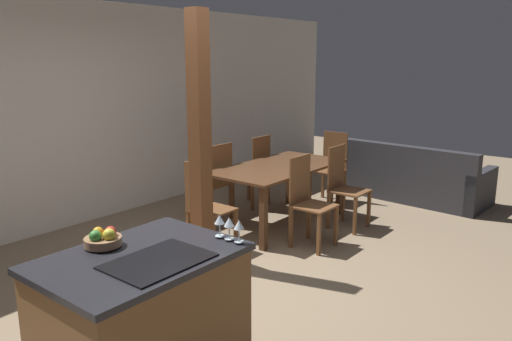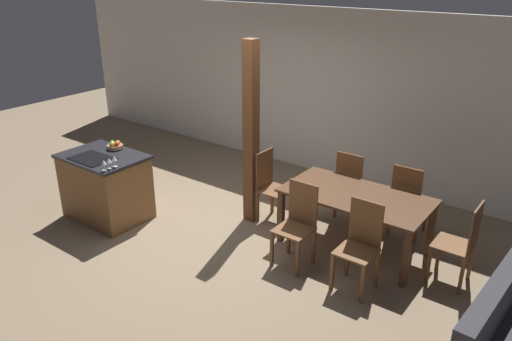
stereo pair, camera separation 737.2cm
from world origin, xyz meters
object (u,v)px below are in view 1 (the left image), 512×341
at_px(dining_chair_near_right, 344,186).
at_px(couch, 411,180).
at_px(fruit_bowl, 103,239).
at_px(wine_glass_near, 239,226).
at_px(kitchen_island, 143,327).
at_px(wine_glass_middle, 229,223).
at_px(timber_post, 200,143).
at_px(dining_chair_near_left, 308,200).
at_px(dining_chair_foot_end, 331,166).
at_px(dining_chair_head_end, 207,207).
at_px(wine_glass_far, 220,220).
at_px(dining_chair_far_left, 215,181).
at_px(dining_table, 278,173).
at_px(dining_chair_far_right, 255,170).

distance_m(dining_chair_near_right, couch, 1.76).
relative_size(fruit_bowl, wine_glass_near, 1.58).
bearing_deg(fruit_bowl, kitchen_island, -78.02).
bearing_deg(dining_chair_near_right, wine_glass_middle, -164.17).
height_order(wine_glass_near, timber_post, timber_post).
distance_m(dining_chair_near_left, timber_post, 1.41).
xyz_separation_m(dining_chair_near_right, dining_chair_foot_end, (0.86, 0.69, 0.00)).
distance_m(fruit_bowl, dining_chair_head_end, 2.23).
bearing_deg(wine_glass_middle, couch, 8.34).
distance_m(wine_glass_far, dining_chair_head_end, 2.08).
height_order(fruit_bowl, dining_chair_foot_end, fruit_bowl).
relative_size(wine_glass_middle, dining_chair_far_left, 0.14).
bearing_deg(timber_post, kitchen_island, -145.17).
height_order(fruit_bowl, dining_chair_head_end, fruit_bowl).
bearing_deg(couch, kitchen_island, 98.49).
bearing_deg(dining_chair_near_right, dining_chair_near_left, 180.00).
xyz_separation_m(wine_glass_far, dining_table, (2.64, 1.47, -0.40)).
bearing_deg(wine_glass_far, fruit_bowl, 141.48).
height_order(dining_chair_near_left, couch, dining_chair_near_left).
bearing_deg(dining_chair_foot_end, wine_glass_middle, -68.33).
height_order(dining_chair_far_left, dining_chair_head_end, same).
relative_size(dining_chair_foot_end, timber_post, 0.40).
bearing_deg(dining_chair_far_right, wine_glass_far, 35.42).
relative_size(wine_glass_near, dining_chair_near_left, 0.14).
bearing_deg(wine_glass_far, dining_chair_near_right, 14.42).
bearing_deg(dining_table, dining_chair_foot_end, 0.00).
height_order(kitchen_island, dining_chair_foot_end, dining_chair_foot_end).
height_order(kitchen_island, wine_glass_far, wine_glass_far).
bearing_deg(wine_glass_near, fruit_bowl, 132.61).
height_order(dining_chair_near_right, couch, dining_chair_near_right).
relative_size(wine_glass_near, couch, 0.07).
xyz_separation_m(kitchen_island, dining_chair_head_end, (1.87, 1.30, 0.05)).
bearing_deg(dining_chair_near_right, timber_post, 163.99).
relative_size(dining_chair_far_right, couch, 0.47).
bearing_deg(wine_glass_near, kitchen_island, 145.92).
bearing_deg(timber_post, dining_chair_head_end, 33.89).
xyz_separation_m(fruit_bowl, dining_chair_far_left, (2.79, 1.72, -0.46)).
distance_m(dining_table, dining_chair_head_end, 1.27).
bearing_deg(wine_glass_far, dining_chair_foot_end, 20.65).
relative_size(wine_glass_near, dining_table, 0.08).
bearing_deg(wine_glass_far, wine_glass_near, -90.00).
height_order(dining_chair_near_left, dining_chair_foot_end, same).
xyz_separation_m(dining_chair_head_end, dining_chair_foot_end, (2.52, -0.00, 0.00)).
height_order(fruit_bowl, wine_glass_far, wine_glass_far).
xyz_separation_m(dining_chair_near_left, dining_chair_far_left, (0.00, 1.38, 0.00)).
height_order(wine_glass_far, dining_chair_near_left, wine_glass_far).
distance_m(dining_chair_foot_end, couch, 1.24).
relative_size(dining_chair_near_right, couch, 0.47).
distance_m(wine_glass_middle, couch, 4.88).
height_order(wine_glass_near, dining_chair_far_left, wine_glass_near).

